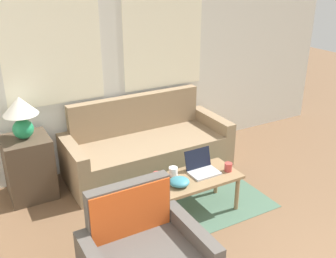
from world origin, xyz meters
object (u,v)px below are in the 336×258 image
Objects in this scene: laptop at (202,168)px; tv_remote at (162,189)px; couch at (146,149)px; cup_yellow at (228,167)px; snack_bowl at (179,182)px; cup_white at (173,171)px; cup_navy at (157,177)px; table_lamp at (21,112)px; coffee_table at (191,182)px.

laptop is 1.91× the size of tv_remote.
couch reaches higher than tv_remote.
snack_bowl is at bearing 179.65° from cup_yellow.
cup_white is at bearing 38.62° from tv_remote.
couch is at bearing 69.66° from cup_navy.
cup_yellow is 0.45× the size of snack_bowl.
cup_white is at bearing -39.88° from table_lamp.
laptop is at bearing -8.24° from cup_navy.
coffee_table is 11.11× the size of cup_yellow.
couch is 10.17× the size of snack_bowl.
tv_remote is at bearing 179.12° from cup_yellow.
cup_white is at bearing 3.80° from cup_navy.
laptop reaches higher than coffee_table.
cup_white is at bearing 159.83° from cup_yellow.
couch reaches higher than cup_yellow.
tv_remote is (0.98, -1.20, -0.56)m from table_lamp.
cup_white is at bearing 134.81° from coffee_table.
laptop is at bearing 18.50° from snack_bowl.
cup_navy is 0.45× the size of snack_bowl.
cup_navy is at bearing -110.34° from couch.
table_lamp reaches higher than snack_bowl.
tv_remote is (-0.37, -0.05, 0.06)m from coffee_table.
laptop is 0.54m from tv_remote.
tv_remote is (-0.23, -0.19, -0.03)m from cup_white.
cup_white is (-0.16, -0.94, 0.19)m from couch.
cup_navy is at bearing 76.69° from tv_remote.
cup_yellow is 0.58m from snack_bowl.
cup_navy is at bearing 165.78° from cup_yellow.
cup_white is (-0.29, 0.08, -0.01)m from laptop.
couch is 1.05m from laptop.
couch is 0.97m from cup_white.
coffee_table is 3.35× the size of laptop.
couch is 1.17m from snack_bowl.
coffee_table is 0.37m from tv_remote.
coffee_table is 0.19m from laptop.
laptop is at bearing 11.20° from tv_remote.
laptop is (0.13, -1.02, 0.19)m from couch.
cup_yellow is at bearing -9.03° from coffee_table.
cup_white is 0.46× the size of snack_bowl.
table_lamp is 1.53× the size of laptop.
table_lamp is 1.65m from tv_remote.
table_lamp is at bearing 134.87° from cup_navy.
cup_yellow is at bearing -0.88° from tv_remote.
table_lamp is 5.06× the size of cup_white.
couch reaches higher than coffee_table.
table_lamp reaches higher than coffee_table.
snack_bowl is (-0.58, 0.00, -0.01)m from cup_yellow.
couch is 6.75× the size of laptop.
coffee_table is 5.05× the size of snack_bowl.
table_lamp reaches higher than cup_white.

